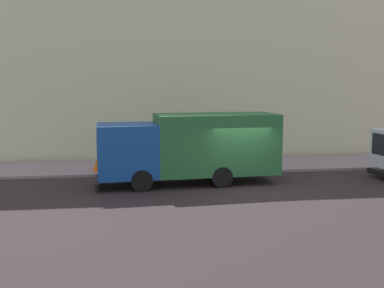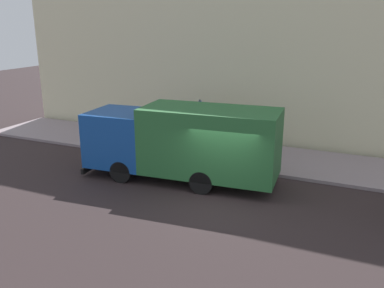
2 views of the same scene
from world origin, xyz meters
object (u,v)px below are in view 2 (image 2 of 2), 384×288
object	(u,v)px
large_utility_truck	(183,141)
traffic_cone_orange	(129,140)
pedestrian_standing	(226,125)
street_sign_post	(199,125)
pedestrian_third	(191,127)
pedestrian_walking	(186,133)

from	to	relation	value
large_utility_truck	traffic_cone_orange	world-z (taller)	large_utility_truck
pedestrian_standing	street_sign_post	size ratio (longest dim) A/B	0.63
large_utility_truck	pedestrian_third	xyz separation A→B (m)	(4.49, 1.63, -0.68)
pedestrian_walking	traffic_cone_orange	world-z (taller)	pedestrian_walking
pedestrian_third	street_sign_post	size ratio (longest dim) A/B	0.58
pedestrian_standing	pedestrian_walking	bearing A→B (deg)	31.95
pedestrian_walking	pedestrian_standing	xyz separation A→B (m)	(2.07, -1.31, 0.02)
large_utility_truck	pedestrian_walking	bearing A→B (deg)	17.77
traffic_cone_orange	street_sign_post	world-z (taller)	street_sign_post
pedestrian_walking	pedestrian_third	size ratio (longest dim) A/B	1.08
traffic_cone_orange	pedestrian_walking	bearing A→B (deg)	-77.66
pedestrian_walking	pedestrian_standing	size ratio (longest dim) A/B	0.99
large_utility_truck	pedestrian_third	world-z (taller)	large_utility_truck
large_utility_truck	traffic_cone_orange	bearing A→B (deg)	53.43
street_sign_post	traffic_cone_orange	bearing A→B (deg)	84.75
large_utility_truck	traffic_cone_orange	size ratio (longest dim) A/B	11.69
traffic_cone_orange	pedestrian_third	bearing A→B (deg)	-53.95
pedestrian_standing	traffic_cone_orange	distance (m)	4.99
pedestrian_standing	pedestrian_third	world-z (taller)	pedestrian_standing
pedestrian_walking	pedestrian_third	distance (m)	1.27
pedestrian_standing	street_sign_post	xyz separation A→B (m)	(-3.05, 0.21, 0.70)
large_utility_truck	pedestrian_standing	xyz separation A→B (m)	(5.32, 0.02, -0.60)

